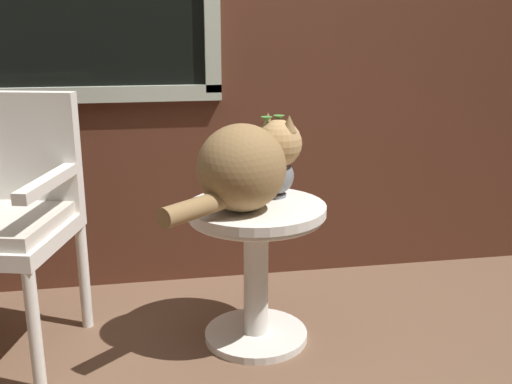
{
  "coord_description": "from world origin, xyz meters",
  "views": [
    {
      "loc": [
        -0.14,
        -2.02,
        1.21
      ],
      "look_at": [
        0.24,
        0.1,
        0.61
      ],
      "focal_mm": 42.18,
      "sensor_mm": 36.0,
      "label": 1
    }
  ],
  "objects": [
    {
      "name": "ground_plane",
      "position": [
        0.0,
        0.0,
        0.0
      ],
      "size": [
        6.0,
        6.0,
        0.0
      ],
      "primitive_type": "plane",
      "color": "brown"
    },
    {
      "name": "cat",
      "position": [
        0.19,
        0.06,
        0.72
      ],
      "size": [
        0.56,
        0.5,
        0.33
      ],
      "color": "olive",
      "rests_on": "wicker_side_table"
    },
    {
      "name": "pewter_vase_with_ivy",
      "position": [
        0.33,
        0.19,
        0.66
      ],
      "size": [
        0.14,
        0.14,
        0.32
      ],
      "color": "slate",
      "rests_on": "wicker_side_table"
    },
    {
      "name": "back_wall",
      "position": [
        -0.01,
        0.74,
        1.31
      ],
      "size": [
        4.0,
        0.07,
        2.6
      ],
      "color": "#562D1E",
      "rests_on": "ground_plane"
    },
    {
      "name": "wicker_side_table",
      "position": [
        0.24,
        0.1,
        0.38
      ],
      "size": [
        0.53,
        0.53,
        0.56
      ],
      "color": "silver",
      "rests_on": "ground_plane"
    }
  ]
}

